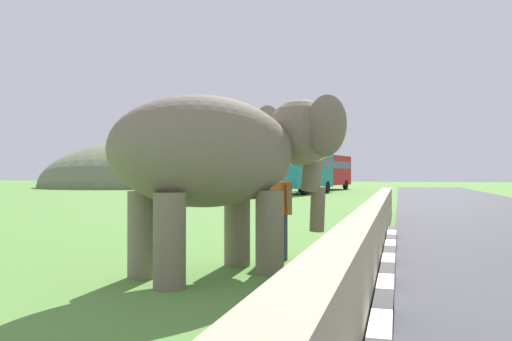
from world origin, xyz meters
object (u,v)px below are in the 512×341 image
Objects in this scene: elephant at (228,155)px; bus_red at (325,169)px; bus_white at (218,166)px; cow_near at (279,190)px; person_handler at (280,208)px; bus_teal at (303,168)px.

elephant is 0.41× the size of bus_red.
elephant is 22.84m from bus_white.
cow_near is (13.38, 2.35, -0.98)m from elephant.
bus_red is (41.88, 5.08, 1.16)m from person_handler.
person_handler is 42.21m from bus_red.
cow_near is at bearing 13.45° from person_handler.
elephant is 2.37× the size of person_handler.
bus_red reaches higher than cow_near.
cow_near is at bearing -144.61° from bus_white.
bus_red is at bearing 6.03° from elephant.
bus_white is 4.35× the size of cow_near.
bus_red is at bearing -8.94° from bus_white.
bus_white reaches higher than cow_near.
bus_white is (21.38, 8.03, 0.23)m from elephant.
person_handler is 0.86× the size of cow_near.
bus_teal is at bearing 7.61° from cow_near.
cow_near is at bearing 9.96° from elephant.
elephant is at bearing 161.18° from person_handler.
person_handler is 0.20× the size of bus_white.
person_handler reaches higher than cow_near.
person_handler is at bearing -170.15° from bus_teal.
bus_teal is (11.49, -3.08, 0.00)m from bus_white.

